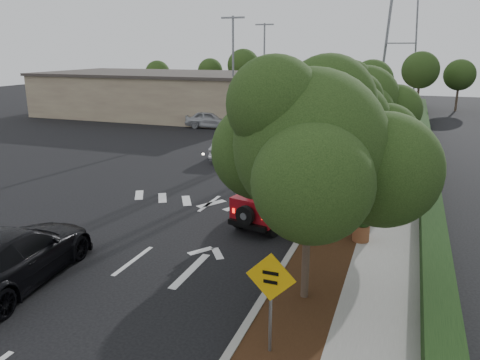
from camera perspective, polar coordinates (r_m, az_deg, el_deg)
The scene contains 19 objects.
ground at distance 15.36m, azimuth -12.89°, elevation -9.57°, with size 120.00×120.00×0.00m, color black.
curb at distance 24.60m, azimuth 11.86°, elevation 0.37°, with size 0.20×70.00×0.15m, color #9E9B93.
planting_strip at distance 24.49m, azimuth 14.16°, elevation 0.12°, with size 1.80×70.00×0.12m, color black.
sidewalk at distance 24.40m, azimuth 18.59°, elevation -0.29°, with size 2.00×70.00×0.12m, color gray.
hedge at distance 24.33m, azimuth 21.95°, elevation 0.17°, with size 0.80×70.00×0.80m, color black.
commercial_building at distance 48.08m, azimuth -9.89°, elevation 10.23°, with size 22.00×12.00×4.00m, color gray.
transmission_tower at distance 59.91m, azimuth 18.42°, elevation 8.80°, with size 7.00×4.00×28.00m, color slate, non-canonical shape.
street_tree_near at distance 12.98m, azimuth 7.81°, elevation -14.29°, with size 3.80×3.80×5.92m, color black, non-canonical shape.
street_tree_mid at distance 19.29m, azimuth 12.33°, elevation -4.20°, with size 3.20×3.20×5.32m, color black, non-canonical shape.
street_tree_far at distance 25.47m, azimuth 14.40°, elevation 0.56°, with size 3.40×3.40×5.62m, color black, non-canonical shape.
light_pole_a at distance 40.69m, azimuth -0.82°, elevation 6.64°, with size 2.00×0.22×9.00m, color slate, non-canonical shape.
light_pole_b at distance 52.25m, azimuth 2.88°, elevation 8.66°, with size 2.00×0.22×9.00m, color slate, non-canonical shape.
red_jeep at distance 17.91m, azimuth 4.30°, elevation -2.17°, with size 2.43×3.87×1.90m.
silver_suv_ahead at distance 21.90m, azimuth 7.20°, elevation 0.49°, with size 2.46×5.33×1.48m, color #999BA1.
black_suv_oncoming at distance 14.80m, azimuth -26.15°, elevation -8.34°, with size 2.33×5.73×1.66m, color black.
silver_sedan_oncoming at distance 28.48m, azimuth -1.39°, elevation 3.97°, with size 1.35×3.88×1.28m, color #97989E.
parked_suv at distance 39.46m, azimuth -3.59°, elevation 7.39°, with size 1.70×4.23×1.44m, color #B2B4BA.
speed_hump_sign at distance 10.06m, azimuth 3.76°, elevation -13.18°, with size 1.09×0.10×2.32m.
terracotta_planter at distance 16.41m, azimuth 14.64°, elevation -4.87°, with size 0.71×0.71×1.23m.
Camera 1 is at (7.80, -11.53, 6.48)m, focal length 35.00 mm.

